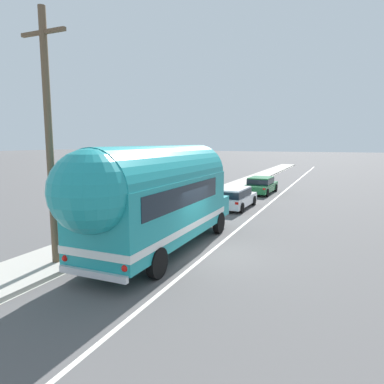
{
  "coord_description": "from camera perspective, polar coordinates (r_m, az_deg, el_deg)",
  "views": [
    {
      "loc": [
        4.56,
        -12.13,
        4.25
      ],
      "look_at": [
        -1.91,
        2.8,
        1.92
      ],
      "focal_mm": 32.55,
      "sensor_mm": 36.0,
      "label": 1
    }
  ],
  "objects": [
    {
      "name": "utility_pole",
      "position": [
        12.52,
        -22.38,
        8.33
      ],
      "size": [
        1.8,
        0.24,
        8.5
      ],
      "color": "brown",
      "rests_on": "ground"
    },
    {
      "name": "car_lead",
      "position": [
        22.57,
        6.96,
        -0.75
      ],
      "size": [
        1.95,
        4.37,
        1.37
      ],
      "color": "white",
      "rests_on": "ground"
    },
    {
      "name": "ground_plane",
      "position": [
        13.64,
        2.74,
        -10.03
      ],
      "size": [
        300.0,
        300.0,
        0.0
      ],
      "primitive_type": "plane",
      "color": "#565454"
    },
    {
      "name": "lane_markings",
      "position": [
        25.28,
        8.87,
        -1.62
      ],
      "size": [
        3.72,
        80.0,
        0.01
      ],
      "color": "silver",
      "rests_on": "ground"
    },
    {
      "name": "sidewalk_slab",
      "position": [
        24.4,
        0.43,
        -1.7
      ],
      "size": [
        2.49,
        90.0,
        0.15
      ],
      "primitive_type": "cube",
      "color": "#ADA89E",
      "rests_on": "ground"
    },
    {
      "name": "painted_bus",
      "position": [
        13.04,
        -6.01,
        -0.48
      ],
      "size": [
        2.62,
        10.51,
        4.12
      ],
      "color": "teal",
      "rests_on": "ground"
    },
    {
      "name": "car_second",
      "position": [
        29.62,
        11.22,
        1.21
      ],
      "size": [
        2.09,
        4.83,
        1.37
      ],
      "color": "#196633",
      "rests_on": "ground"
    }
  ]
}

